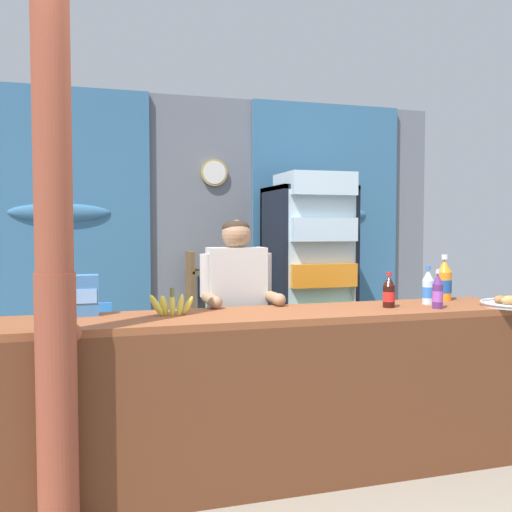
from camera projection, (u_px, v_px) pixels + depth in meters
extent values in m
plane|color=gray|center=(249.00, 441.00, 3.89)|extent=(7.25, 7.25, 0.00)
cube|color=slate|center=(199.00, 239.00, 5.47)|extent=(4.86, 0.12, 2.68)
cube|color=teal|center=(60.00, 201.00, 5.01)|extent=(1.56, 0.04, 2.00)
ellipsoid|color=teal|center=(60.00, 213.00, 5.00)|extent=(0.86, 0.10, 0.16)
cube|color=teal|center=(327.00, 204.00, 5.74)|extent=(1.55, 0.04, 2.00)
ellipsoid|color=teal|center=(327.00, 214.00, 5.73)|extent=(0.85, 0.10, 0.16)
cylinder|color=tan|center=(214.00, 173.00, 5.40)|extent=(0.26, 0.03, 0.26)
cylinder|color=white|center=(214.00, 172.00, 5.39)|extent=(0.22, 0.01, 0.22)
cube|color=beige|center=(298.00, 195.00, 5.66)|extent=(0.24, 0.02, 0.18)
cube|color=brown|center=(262.00, 316.00, 3.27)|extent=(3.28, 0.57, 0.04)
cube|color=brown|center=(276.00, 413.00, 3.05)|extent=(3.28, 0.04, 0.93)
cube|color=brown|center=(493.00, 378.00, 3.76)|extent=(0.08, 0.51, 0.93)
cylinder|color=brown|center=(57.00, 408.00, 2.62)|extent=(0.18, 0.18, 1.25)
cylinder|color=brown|center=(52.00, 134.00, 2.56)|extent=(0.17, 0.17, 1.25)
ellipsoid|color=brown|center=(75.00, 333.00, 2.63)|extent=(0.06, 0.05, 0.08)
cube|color=black|center=(296.00, 284.00, 5.51)|extent=(0.70, 0.04, 1.81)
cube|color=black|center=(273.00, 288.00, 5.11)|extent=(0.04, 0.67, 1.81)
cube|color=black|center=(341.00, 286.00, 5.30)|extent=(0.04, 0.67, 1.81)
cube|color=black|center=(308.00, 189.00, 5.16)|extent=(0.70, 0.67, 0.04)
cube|color=black|center=(307.00, 381.00, 5.25)|extent=(0.70, 0.67, 0.08)
cube|color=silver|center=(322.00, 285.00, 4.90)|extent=(0.64, 0.02, 1.65)
cylinder|color=#B7B7BC|center=(354.00, 290.00, 4.96)|extent=(0.02, 0.02, 0.40)
cube|color=silver|center=(308.00, 327.00, 5.23)|extent=(0.62, 0.59, 0.02)
cube|color=#75C64C|center=(313.00, 317.00, 5.09)|extent=(0.58, 0.55, 0.20)
cube|color=silver|center=(308.00, 284.00, 5.21)|extent=(0.62, 0.59, 0.02)
cube|color=orange|center=(314.00, 273.00, 5.07)|extent=(0.58, 0.55, 0.20)
cube|color=silver|center=(308.00, 241.00, 5.19)|extent=(0.62, 0.59, 0.02)
cube|color=silver|center=(314.00, 229.00, 5.05)|extent=(0.58, 0.55, 0.20)
cube|color=silver|center=(308.00, 198.00, 5.17)|extent=(0.62, 0.59, 0.02)
cube|color=silver|center=(314.00, 185.00, 5.03)|extent=(0.58, 0.55, 0.20)
cube|color=brown|center=(190.00, 319.00, 5.19)|extent=(0.04, 0.28, 1.23)
cube|color=brown|center=(237.00, 317.00, 5.32)|extent=(0.04, 0.28, 1.23)
cube|color=brown|center=(214.00, 271.00, 5.23)|extent=(0.44, 0.28, 0.02)
cylinder|color=brown|center=(207.00, 264.00, 5.21)|extent=(0.07, 0.07, 0.10)
cylinder|color=brown|center=(221.00, 261.00, 5.24)|extent=(0.05, 0.05, 0.15)
cube|color=brown|center=(214.00, 311.00, 5.25)|extent=(0.44, 0.28, 0.02)
cylinder|color=#75C64C|center=(207.00, 304.00, 5.23)|extent=(0.05, 0.05, 0.11)
cylinder|color=#75C64C|center=(221.00, 302.00, 5.26)|extent=(0.06, 0.06, 0.15)
cube|color=brown|center=(214.00, 351.00, 5.27)|extent=(0.44, 0.28, 0.02)
cylinder|color=#56286B|center=(207.00, 343.00, 5.25)|extent=(0.07, 0.07, 0.14)
cylinder|color=brown|center=(221.00, 343.00, 5.28)|extent=(0.06, 0.06, 0.12)
cube|color=#3884D6|center=(83.00, 362.00, 4.28)|extent=(0.47, 0.47, 0.04)
cube|color=#3884D6|center=(85.00, 329.00, 4.47)|extent=(0.42, 0.07, 0.40)
cylinder|color=#3884D6|center=(53.00, 400.00, 4.07)|extent=(0.04, 0.04, 0.44)
cylinder|color=#3884D6|center=(108.00, 397.00, 4.15)|extent=(0.04, 0.04, 0.44)
cylinder|color=#3884D6|center=(60.00, 386.00, 4.44)|extent=(0.04, 0.04, 0.44)
cylinder|color=#3884D6|center=(110.00, 383.00, 4.52)|extent=(0.04, 0.04, 0.44)
cube|color=#3884D6|center=(55.00, 348.00, 4.23)|extent=(0.07, 0.40, 0.03)
cube|color=#3884D6|center=(110.00, 345.00, 4.32)|extent=(0.07, 0.40, 0.03)
cylinder|color=#28282D|center=(225.00, 386.00, 3.75)|extent=(0.11, 0.11, 0.82)
cylinder|color=#28282D|center=(248.00, 384.00, 3.79)|extent=(0.11, 0.11, 0.82)
cube|color=#BCB7B2|center=(236.00, 286.00, 3.73)|extent=(0.37, 0.20, 0.50)
sphere|color=#997051|center=(236.00, 234.00, 3.72)|extent=(0.19, 0.19, 0.19)
ellipsoid|color=#2D2319|center=(236.00, 228.00, 3.72)|extent=(0.18, 0.18, 0.10)
cylinder|color=#BCB7B2|center=(206.00, 275.00, 3.67)|extent=(0.08, 0.08, 0.28)
cylinder|color=#997051|center=(211.00, 300.00, 3.54)|extent=(0.07, 0.26, 0.07)
sphere|color=#997051|center=(216.00, 302.00, 3.41)|extent=(0.08, 0.08, 0.08)
cylinder|color=#BCB7B2|center=(266.00, 274.00, 3.79)|extent=(0.08, 0.08, 0.28)
cylinder|color=#997051|center=(273.00, 297.00, 3.65)|extent=(0.07, 0.26, 0.07)
sphere|color=#997051|center=(279.00, 300.00, 3.53)|extent=(0.08, 0.08, 0.08)
cylinder|color=orange|center=(444.00, 286.00, 3.81)|extent=(0.10, 0.10, 0.19)
cone|color=orange|center=(445.00, 266.00, 3.80)|extent=(0.10, 0.10, 0.09)
cylinder|color=white|center=(445.00, 257.00, 3.80)|extent=(0.04, 0.04, 0.03)
cylinder|color=#194C99|center=(444.00, 286.00, 3.81)|extent=(0.10, 0.10, 0.09)
cylinder|color=silver|center=(428.00, 292.00, 3.63)|extent=(0.07, 0.07, 0.15)
cone|color=silver|center=(428.00, 275.00, 3.62)|extent=(0.07, 0.07, 0.07)
cylinder|color=blue|center=(428.00, 268.00, 3.62)|extent=(0.03, 0.03, 0.02)
cylinder|color=blue|center=(428.00, 292.00, 3.63)|extent=(0.07, 0.07, 0.07)
cylinder|color=#56286B|center=(438.00, 296.00, 3.43)|extent=(0.06, 0.06, 0.15)
cone|color=#56286B|center=(438.00, 279.00, 3.43)|extent=(0.06, 0.06, 0.07)
cylinder|color=silver|center=(438.00, 271.00, 3.43)|extent=(0.03, 0.03, 0.02)
cylinder|color=purple|center=(438.00, 296.00, 3.43)|extent=(0.06, 0.06, 0.07)
cylinder|color=black|center=(389.00, 297.00, 3.48)|extent=(0.07, 0.07, 0.13)
cone|color=black|center=(389.00, 281.00, 3.47)|extent=(0.07, 0.07, 0.06)
cylinder|color=red|center=(389.00, 274.00, 3.47)|extent=(0.03, 0.03, 0.02)
cylinder|color=red|center=(389.00, 297.00, 3.48)|extent=(0.07, 0.07, 0.06)
cube|color=#3D75B7|center=(79.00, 295.00, 3.15)|extent=(0.21, 0.10, 0.23)
cube|color=#7CB5F7|center=(79.00, 297.00, 3.10)|extent=(0.18, 0.00, 0.08)
ellipsoid|color=tan|center=(509.00, 299.00, 3.60)|extent=(0.10, 0.06, 0.04)
ellipsoid|color=#A36638|center=(500.00, 299.00, 3.55)|extent=(0.08, 0.06, 0.05)
ellipsoid|color=#C68947|center=(509.00, 301.00, 3.46)|extent=(0.11, 0.06, 0.06)
ellipsoid|color=#DBCC42|center=(156.00, 305.00, 3.13)|extent=(0.10, 0.03, 0.14)
ellipsoid|color=#DBCC42|center=(164.00, 306.00, 3.16)|extent=(0.06, 0.04, 0.13)
ellipsoid|color=#DBCC42|center=(172.00, 305.00, 3.16)|extent=(0.03, 0.04, 0.14)
ellipsoid|color=#DBCC42|center=(180.00, 305.00, 3.17)|extent=(0.06, 0.04, 0.13)
ellipsoid|color=#DBCC42|center=(188.00, 305.00, 3.20)|extent=(0.08, 0.04, 0.12)
cylinder|color=olive|center=(172.00, 292.00, 3.16)|extent=(0.02, 0.02, 0.05)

